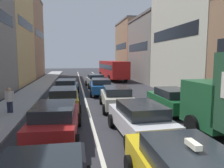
{
  "coord_description": "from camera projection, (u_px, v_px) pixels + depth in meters",
  "views": [
    {
      "loc": [
        -2.56,
        -2.41,
        3.38
      ],
      "look_at": [
        0.0,
        12.0,
        1.6
      ],
      "focal_mm": 34.33,
      "sensor_mm": 36.0,
      "label": 1
    }
  ],
  "objects": [
    {
      "name": "pedestrian_near_kerb",
      "position": [
        9.0,
        99.0,
        12.66
      ],
      "size": [
        0.54,
        0.34,
        1.66
      ],
      "rotation": [
        0.0,
        0.0,
        4.56
      ],
      "color": "#262D47",
      "rests_on": "ground"
    },
    {
      "name": "sidewalk_left",
      "position": [
        33.0,
        91.0,
        21.59
      ],
      "size": [
        2.6,
        64.0,
        0.14
      ],
      "primitive_type": "cube",
      "color": "#A2A2A2",
      "rests_on": "ground"
    },
    {
      "name": "coupe_centre_lane_fourth",
      "position": [
        101.0,
        86.0,
        19.83
      ],
      "size": [
        2.27,
        4.4,
        1.49
      ],
      "rotation": [
        0.0,
        0.0,
        1.51
      ],
      "color": "#194C8C",
      "rests_on": "ground"
    },
    {
      "name": "wagon_left_lane_second",
      "position": [
        55.0,
        120.0,
        8.98
      ],
      "size": [
        2.26,
        4.4,
        1.49
      ],
      "rotation": [
        0.0,
        0.0,
        1.51
      ],
      "color": "#A51E1E",
      "rests_on": "ground"
    },
    {
      "name": "lane_stripe_left",
      "position": [
        83.0,
        90.0,
        22.46
      ],
      "size": [
        0.16,
        60.0,
        0.01
      ],
      "primitive_type": "cube",
      "color": "silver",
      "rests_on": "ground"
    },
    {
      "name": "sedan_left_lane_fourth",
      "position": [
        67.0,
        87.0,
        19.17
      ],
      "size": [
        2.26,
        4.39,
        1.49
      ],
      "rotation": [
        0.0,
        0.0,
        1.51
      ],
      "color": "#759EB7",
      "rests_on": "ground"
    },
    {
      "name": "bus_mid_queue_primary",
      "position": [
        113.0,
        68.0,
        33.56
      ],
      "size": [
        3.2,
        10.61,
        2.9
      ],
      "rotation": [
        0.0,
        0.0,
        1.62
      ],
      "color": "#B21919",
      "rests_on": "ground"
    },
    {
      "name": "sedan_left_lane_third",
      "position": [
        64.0,
        98.0,
        13.75
      ],
      "size": [
        2.08,
        4.31,
        1.49
      ],
      "rotation": [
        0.0,
        0.0,
        1.58
      ],
      "color": "#B29319",
      "rests_on": "ground"
    },
    {
      "name": "sedan_centre_lane_fifth",
      "position": [
        95.0,
        80.0,
        25.09
      ],
      "size": [
        2.22,
        4.38,
        1.49
      ],
      "rotation": [
        0.0,
        0.0,
        1.62
      ],
      "color": "gray",
      "rests_on": "ground"
    },
    {
      "name": "building_row_right",
      "position": [
        174.0,
        47.0,
        26.88
      ],
      "size": [
        7.2,
        43.9,
        10.53
      ],
      "rotation": [
        0.0,
        0.0,
        -1.57
      ],
      "color": "#9E7556",
      "rests_on": "ground"
    },
    {
      "name": "hatchback_centre_lane_third",
      "position": [
        116.0,
        97.0,
        14.29
      ],
      "size": [
        2.26,
        4.4,
        1.49
      ],
      "rotation": [
        0.0,
        0.0,
        1.51
      ],
      "color": "beige",
      "rests_on": "ground"
    },
    {
      "name": "sedan_right_lane_behind_truck",
      "position": [
        172.0,
        99.0,
        13.41
      ],
      "size": [
        2.1,
        4.32,
        1.49
      ],
      "rotation": [
        0.0,
        0.0,
        1.56
      ],
      "color": "#19592D",
      "rests_on": "ground"
    },
    {
      "name": "sedan_centre_lane_second",
      "position": [
        140.0,
        119.0,
        9.16
      ],
      "size": [
        2.21,
        4.37,
        1.49
      ],
      "rotation": [
        0.0,
        0.0,
        1.61
      ],
      "color": "silver",
      "rests_on": "ground"
    },
    {
      "name": "lane_stripe_right",
      "position": [
        115.0,
        90.0,
        23.05
      ],
      "size": [
        0.16,
        60.0,
        0.01
      ],
      "primitive_type": "cube",
      "color": "silver",
      "rests_on": "ground"
    }
  ]
}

